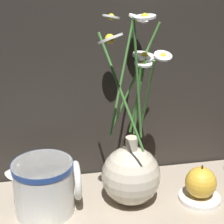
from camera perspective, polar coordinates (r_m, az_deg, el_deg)
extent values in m
plane|color=black|center=(0.85, -1.22, -14.43)|extent=(6.00, 6.00, 0.00)
cube|color=tan|center=(0.85, -1.22, -14.10)|extent=(0.84, 0.27, 0.01)
sphere|color=beige|center=(0.82, 2.85, -9.51)|extent=(0.13, 0.13, 0.13)
cylinder|color=beige|center=(0.79, 2.94, -5.18)|extent=(0.03, 0.03, 0.04)
cylinder|color=#4C8E3D|center=(0.73, 3.92, 4.67)|extent=(0.03, 0.02, 0.25)
cylinder|color=white|center=(0.69, 5.02, 14.23)|extent=(0.05, 0.05, 0.01)
sphere|color=yellow|center=(0.69, 5.02, 14.23)|extent=(0.01, 0.01, 0.01)
cylinder|color=#4C8E3D|center=(0.76, 5.30, 2.21)|extent=(0.01, 0.07, 0.17)
cylinder|color=white|center=(0.75, 7.76, 8.47)|extent=(0.04, 0.04, 0.02)
sphere|color=yellow|center=(0.75, 7.76, 8.47)|extent=(0.01, 0.01, 0.01)
cylinder|color=#4C8E3D|center=(0.76, 3.88, 1.64)|extent=(0.01, 0.03, 0.16)
cylinder|color=white|center=(0.74, 4.85, 7.38)|extent=(0.04, 0.04, 0.01)
sphere|color=yellow|center=(0.74, 4.85, 7.38)|extent=(0.01, 0.01, 0.01)
cylinder|color=#4C8E3D|center=(0.79, 3.51, 5.27)|extent=(0.09, 0.04, 0.23)
cylinder|color=white|center=(0.81, 4.04, 14.05)|extent=(0.05, 0.05, 0.02)
sphere|color=yellow|center=(0.81, 4.04, 14.05)|extent=(0.02, 0.02, 0.02)
cylinder|color=#4C8E3D|center=(0.70, 1.46, 2.85)|extent=(0.08, 0.07, 0.22)
cylinder|color=white|center=(0.63, -0.43, 11.09)|extent=(0.06, 0.06, 0.02)
sphere|color=yellow|center=(0.63, -0.43, 11.09)|extent=(0.02, 0.02, 0.02)
cylinder|color=#4C8E3D|center=(0.76, 1.48, 5.12)|extent=(0.06, 0.04, 0.24)
cylinder|color=white|center=(0.76, -0.11, 14.31)|extent=(0.05, 0.05, 0.01)
sphere|color=yellow|center=(0.76, -0.11, 14.31)|extent=(0.01, 0.01, 0.01)
cylinder|color=#4C8E3D|center=(0.76, 3.92, 2.25)|extent=(0.03, 0.04, 0.17)
cylinder|color=white|center=(0.75, 4.91, 8.50)|extent=(0.06, 0.06, 0.01)
sphere|color=yellow|center=(0.75, 4.91, 8.50)|extent=(0.02, 0.02, 0.02)
cylinder|color=white|center=(0.81, -10.35, -11.05)|extent=(0.12, 0.12, 0.11)
cylinder|color=#2D4C93|center=(0.78, -10.60, -7.88)|extent=(0.13, 0.13, 0.01)
torus|color=white|center=(0.81, -5.44, -10.12)|extent=(0.01, 0.08, 0.08)
cone|color=white|center=(0.79, -14.43, -8.38)|extent=(0.05, 0.03, 0.04)
cylinder|color=white|center=(0.88, 13.16, -12.59)|extent=(0.09, 0.09, 0.01)
sphere|color=gold|center=(0.86, 13.38, -10.40)|extent=(0.07, 0.07, 0.07)
cylinder|color=#4C3819|center=(0.84, 13.61, -8.15)|extent=(0.00, 0.00, 0.01)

